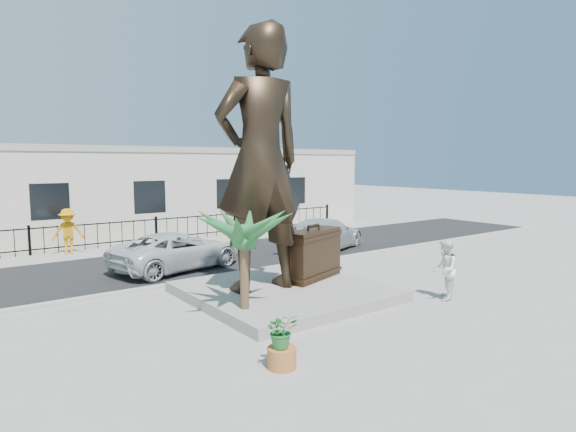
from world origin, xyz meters
The scene contains 16 objects.
ground centered at (0.00, 0.00, 0.00)m, with size 100.00×100.00×0.00m, color #9E9991.
street centered at (0.00, 8.00, 0.01)m, with size 40.00×7.00×0.01m, color black.
curb centered at (0.00, 4.50, 0.06)m, with size 40.00×0.25×0.12m, color #A5A399.
far_sidewalk centered at (0.00, 12.00, 0.01)m, with size 40.00×2.50×0.02m, color #9E9991.
plinth centered at (-0.50, 1.50, 0.15)m, with size 5.20×5.20×0.30m, color gray.
fence centered at (0.00, 12.80, 0.60)m, with size 22.00×0.10×1.20m, color black.
building centered at (0.00, 17.00, 2.20)m, with size 28.00×7.00×4.40m, color silver.
statue centered at (-1.20, 1.69, 3.99)m, with size 2.69×1.77×7.38m, color black.
suitcase centered at (0.78, 1.73, 1.07)m, with size 2.19×0.70×1.55m, color #332215.
tourist centered at (3.00, -1.47, 0.88)m, with size 0.85×0.66×1.75m, color white.
car_white centered at (-1.54, 6.72, 0.69)m, with size 2.27×4.92×1.37m, color silver.
car_silver centered at (5.32, 6.46, 0.73)m, with size 2.01×4.95×1.44m, color #B3B6B8.
worker centered at (-4.12, 12.12, 0.99)m, with size 1.26×0.72×1.95m, color orange.
palm_tree centered at (-2.54, 0.38, 0.00)m, with size 1.80×1.80×3.20m, color #1F5729, non-canonical shape.
planter centered at (-3.44, -2.45, 0.20)m, with size 0.56×0.56×0.40m, color #AC602D.
shrub centered at (-3.44, -2.45, 0.74)m, with size 0.62×0.53×0.69m, color #236C2D.
Camera 1 is at (-8.60, -9.63, 3.93)m, focal length 30.00 mm.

